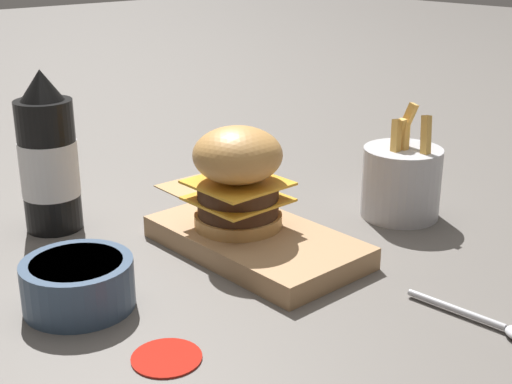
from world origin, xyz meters
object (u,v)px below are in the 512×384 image
object	(u,v)px
serving_board	(256,242)
spoon	(505,328)
fries_basket	(401,181)
side_bowl	(78,283)
burger	(238,177)
ketchup_bottle	(49,160)

from	to	relation	value
serving_board	spoon	bearing A→B (deg)	-170.01
fries_basket	side_bowl	distance (m)	0.45
serving_board	burger	size ratio (longest dim) A/B	2.13
fries_basket	serving_board	bearing A→B (deg)	79.10
burger	side_bowl	world-z (taller)	burger
serving_board	side_bowl	bearing A→B (deg)	84.31
ketchup_bottle	serving_board	bearing A→B (deg)	-148.20
serving_board	burger	xyz separation A→B (m)	(0.03, 0.00, 0.08)
burger	spoon	world-z (taller)	burger
serving_board	ketchup_bottle	size ratio (longest dim) A/B	1.26
fries_basket	burger	bearing A→B (deg)	72.60
ketchup_bottle	burger	bearing A→B (deg)	-145.49
side_bowl	burger	bearing A→B (deg)	-88.48
burger	side_bowl	distance (m)	0.23
serving_board	ketchup_bottle	bearing A→B (deg)	31.80
serving_board	side_bowl	size ratio (longest dim) A/B	2.30
serving_board	fries_basket	xyz separation A→B (m)	(-0.04, -0.22, 0.04)
fries_basket	side_bowl	xyz separation A→B (m)	(0.07, 0.45, -0.02)
burger	spoon	bearing A→B (deg)	-170.23
burger	serving_board	bearing A→B (deg)	-172.52
burger	fries_basket	size ratio (longest dim) A/B	0.81
side_bowl	fries_basket	bearing A→B (deg)	-98.31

